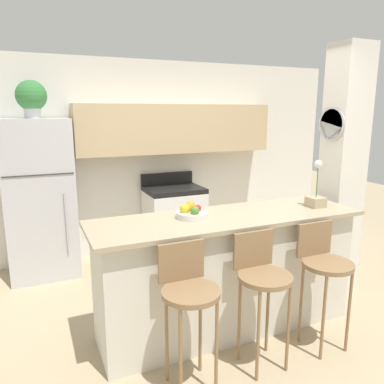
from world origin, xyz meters
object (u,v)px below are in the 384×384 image
object	(u,v)px
stove_range	(174,220)
orchid_vase	(316,196)
bar_stool_mid	(262,278)
fruit_bowl	(191,212)
bar_stool_left	(189,293)
potted_plant_on_fridge	(31,97)
refrigerator	(40,199)
bar_stool_right	(324,265)

from	to	relation	value
stove_range	orchid_vase	distance (m)	2.15
bar_stool_mid	fruit_bowl	size ratio (longest dim) A/B	3.82
bar_stool_left	potted_plant_on_fridge	bearing A→B (deg)	109.33
refrigerator	orchid_vase	bearing A→B (deg)	-39.75
stove_range	bar_stool_left	xyz separation A→B (m)	(-0.81, -2.40, 0.23)
stove_range	bar_stool_left	bearing A→B (deg)	-108.71
bar_stool_mid	orchid_vase	distance (m)	1.09
orchid_vase	refrigerator	bearing A→B (deg)	140.25
refrigerator	orchid_vase	xyz separation A→B (m)	(2.30, -1.91, 0.23)
bar_stool_left	bar_stool_mid	xyz separation A→B (m)	(0.59, 0.00, 0.00)
stove_range	bar_stool_mid	distance (m)	2.42
refrigerator	orchid_vase	size ratio (longest dim) A/B	4.23
stove_range	potted_plant_on_fridge	xyz separation A→B (m)	(-1.65, -0.02, 1.58)
bar_stool_mid	bar_stool_right	bearing A→B (deg)	0.00
orchid_vase	fruit_bowl	size ratio (longest dim) A/B	1.62
bar_stool_left	potted_plant_on_fridge	size ratio (longest dim) A/B	2.50
bar_stool_left	potted_plant_on_fridge	xyz separation A→B (m)	(-0.83, 2.37, 1.35)
refrigerator	bar_stool_left	size ratio (longest dim) A/B	1.79
bar_stool_mid	orchid_vase	size ratio (longest dim) A/B	2.36
bar_stool_left	bar_stool_right	xyz separation A→B (m)	(1.17, 0.00, 0.00)
stove_range	potted_plant_on_fridge	distance (m)	2.28
potted_plant_on_fridge	fruit_bowl	distance (m)	2.31
bar_stool_left	bar_stool_mid	world-z (taller)	same
bar_stool_mid	orchid_vase	world-z (taller)	orchid_vase
stove_range	bar_stool_mid	world-z (taller)	stove_range
bar_stool_mid	bar_stool_right	xyz separation A→B (m)	(0.59, 0.00, 0.00)
orchid_vase	fruit_bowl	distance (m)	1.20
bar_stool_left	fruit_bowl	distance (m)	0.76
bar_stool_right	orchid_vase	bearing A→B (deg)	57.83
refrigerator	fruit_bowl	distance (m)	2.11
stove_range	potted_plant_on_fridge	bearing A→B (deg)	-179.18
bar_stool_left	orchid_vase	bearing A→B (deg)	17.54
refrigerator	potted_plant_on_fridge	xyz separation A→B (m)	(-0.00, 0.00, 1.13)
bar_stool_right	orchid_vase	world-z (taller)	orchid_vase
potted_plant_on_fridge	orchid_vase	xyz separation A→B (m)	(2.30, -1.91, -0.91)
bar_stool_left	bar_stool_right	world-z (taller)	same
refrigerator	fruit_bowl	bearing A→B (deg)	-58.12
bar_stool_mid	orchid_vase	bearing A→B (deg)	27.80
stove_range	orchid_vase	bearing A→B (deg)	-71.35
fruit_bowl	bar_stool_left	bearing A→B (deg)	-115.18
fruit_bowl	orchid_vase	bearing A→B (deg)	-6.09
potted_plant_on_fridge	bar_stool_right	bearing A→B (deg)	-49.80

